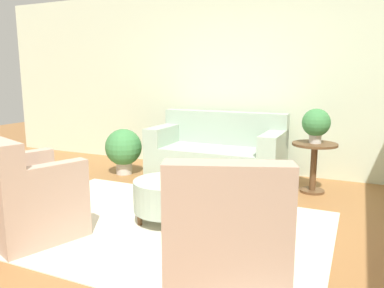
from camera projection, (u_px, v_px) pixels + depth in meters
The scene contains 10 objects.
ground_plane at pixel (155, 227), 3.70m from camera, with size 16.00×16.00×0.00m, color #996638.
wall_back at pixel (237, 80), 5.75m from camera, with size 9.04×0.12×2.80m.
rug at pixel (155, 226), 3.70m from camera, with size 3.29×2.25×0.01m.
couch at pixel (217, 154), 5.41m from camera, with size 1.89×0.90×0.94m.
armchair_left at pixel (25, 198), 3.41m from camera, with size 1.03×0.99×0.93m.
armchair_right at pixel (226, 234), 2.63m from camera, with size 1.03×0.99×0.93m.
ottoman_table at pixel (168, 195), 3.77m from camera, with size 0.69×0.69×0.43m.
side_table at pixel (314, 159), 4.71m from camera, with size 0.56×0.56×0.64m.
potted_plant_on_side_table at pixel (316, 123), 4.63m from camera, with size 0.35×0.35×0.43m.
potted_plant_floor at pixel (124, 148), 5.61m from camera, with size 0.55×0.55×0.68m.
Camera 1 is at (1.76, -3.03, 1.48)m, focal length 35.00 mm.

